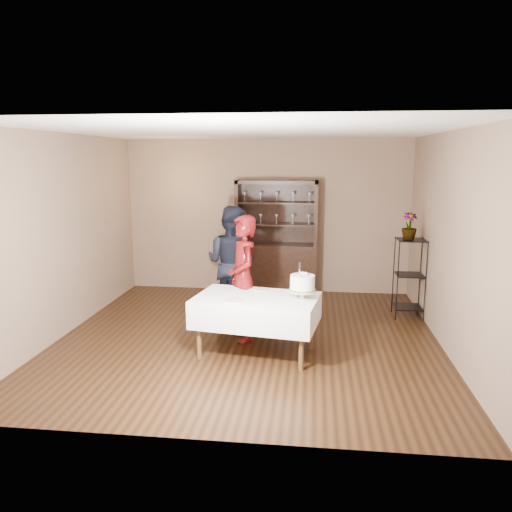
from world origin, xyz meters
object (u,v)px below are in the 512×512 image
object	(u,v)px
plant_etagere	(409,275)
cake_table	(257,310)
potted_plant	(409,226)
woman	(243,279)
cake	(302,284)
china_hutch	(276,257)
man	(232,263)

from	to	relation	value
plant_etagere	cake_table	xyz separation A→B (m)	(-2.11, -1.74, -0.10)
cake_table	potted_plant	size ratio (longest dim) A/B	3.94
woman	cake	xyz separation A→B (m)	(0.78, -0.50, 0.08)
cake	potted_plant	xyz separation A→B (m)	(1.52, 1.75, 0.48)
china_hutch	man	size ratio (longest dim) A/B	1.18
cake_table	man	bearing A→B (deg)	111.07
cake	potted_plant	bearing A→B (deg)	49.02
plant_etagere	potted_plant	distance (m)	0.74
man	woman	bearing A→B (deg)	128.45
plant_etagere	cake	bearing A→B (deg)	-131.61
china_hutch	cake_table	size ratio (longest dim) A/B	1.27
plant_etagere	man	distance (m)	2.67
china_hutch	woman	size ratio (longest dim) A/B	1.21
cake_table	woman	size ratio (longest dim) A/B	0.95
potted_plant	cake_table	bearing A→B (deg)	-140.06
man	cake	distance (m)	1.76
woman	china_hutch	bearing A→B (deg)	149.89
plant_etagere	potted_plant	size ratio (longest dim) A/B	3.00
china_hutch	man	distance (m)	1.54
china_hutch	plant_etagere	distance (m)	2.33
man	cake	size ratio (longest dim) A/B	3.76
plant_etagere	woman	size ratio (longest dim) A/B	0.72
china_hutch	cake	world-z (taller)	china_hutch
cake	potted_plant	distance (m)	2.36
china_hutch	plant_etagere	size ratio (longest dim) A/B	1.67
woman	cake	distance (m)	0.93
cake_table	potted_plant	world-z (taller)	potted_plant
plant_etagere	cake	xyz separation A→B (m)	(-1.56, -1.76, 0.25)
woman	cake	size ratio (longest dim) A/B	3.68
cake_table	woman	world-z (taller)	woman
woman	cake_table	bearing A→B (deg)	1.90
plant_etagere	cake_table	bearing A→B (deg)	-140.48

